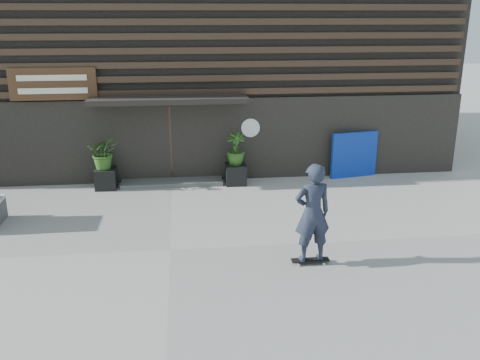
{
  "coord_description": "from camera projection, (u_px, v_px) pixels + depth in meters",
  "views": [
    {
      "loc": [
        0.35,
        -10.41,
        4.92
      ],
      "look_at": [
        1.69,
        1.36,
        1.1
      ],
      "focal_mm": 39.06,
      "sensor_mm": 36.0,
      "label": 1
    }
  ],
  "objects": [
    {
      "name": "ground",
      "position": [
        170.0,
        250.0,
        11.32
      ],
      "size": [
        80.0,
        80.0,
        0.0
      ],
      "primitive_type": "plane",
      "color": "#9F9D97",
      "rests_on": "ground"
    },
    {
      "name": "entrance_step",
      "position": [
        172.0,
        182.0,
        15.65
      ],
      "size": [
        3.0,
        0.8,
        0.12
      ],
      "primitive_type": "cube",
      "color": "#4A4A48",
      "rests_on": "ground"
    },
    {
      "name": "planter_pot_left",
      "position": [
        106.0,
        179.0,
        15.18
      ],
      "size": [
        0.6,
        0.6,
        0.6
      ],
      "primitive_type": "cube",
      "color": "black",
      "rests_on": "ground"
    },
    {
      "name": "bamboo_left",
      "position": [
        104.0,
        153.0,
        14.94
      ],
      "size": [
        0.86,
        0.75,
        0.96
      ],
      "primitive_type": "imported",
      "color": "#2D591E",
      "rests_on": "planter_pot_left"
    },
    {
      "name": "planter_pot_right",
      "position": [
        236.0,
        174.0,
        15.59
      ],
      "size": [
        0.6,
        0.6,
        0.6
      ],
      "primitive_type": "cube",
      "color": "black",
      "rests_on": "ground"
    },
    {
      "name": "bamboo_right",
      "position": [
        236.0,
        149.0,
        15.35
      ],
      "size": [
        0.54,
        0.54,
        0.96
      ],
      "primitive_type": "imported",
      "color": "#2D591E",
      "rests_on": "planter_pot_right"
    },
    {
      "name": "blue_tarp",
      "position": [
        354.0,
        155.0,
        16.15
      ],
      "size": [
        1.51,
        0.4,
        1.42
      ],
      "primitive_type": "cube",
      "rotation": [
        0.0,
        0.0,
        0.19
      ],
      "color": "#0B2898",
      "rests_on": "ground"
    },
    {
      "name": "building",
      "position": [
        169.0,
        38.0,
        19.51
      ],
      "size": [
        18.0,
        11.0,
        8.0
      ],
      "color": "black",
      "rests_on": "ground"
    },
    {
      "name": "skateboarder",
      "position": [
        312.0,
        213.0,
        10.36
      ],
      "size": [
        0.8,
        0.58,
        2.14
      ],
      "color": "black",
      "rests_on": "ground"
    }
  ]
}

